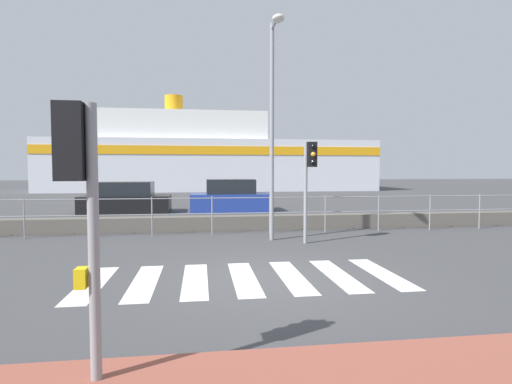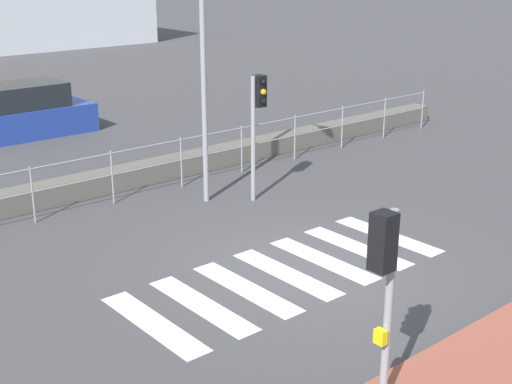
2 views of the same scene
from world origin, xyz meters
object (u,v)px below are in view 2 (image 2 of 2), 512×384
object	(u,v)px
traffic_light_far	(257,110)
parked_car_blue	(25,113)
traffic_light_near	(384,271)
streetlamp	(209,28)

from	to	relation	value
traffic_light_far	parked_car_blue	distance (m)	9.31
parked_car_blue	traffic_light_near	bearing A→B (deg)	-98.93
traffic_light_near	parked_car_blue	size ratio (longest dim) A/B	0.66
traffic_light_near	traffic_light_far	xyz separation A→B (m)	(4.01, 6.91, 0.17)
streetlamp	parked_car_blue	distance (m)	9.21
traffic_light_near	parked_car_blue	bearing A→B (deg)	81.07
traffic_light_near	traffic_light_far	size ratio (longest dim) A/B	0.93
traffic_light_near	traffic_light_far	distance (m)	7.99
traffic_light_far	parked_car_blue	size ratio (longest dim) A/B	0.71
traffic_light_near	traffic_light_far	bearing A→B (deg)	59.89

